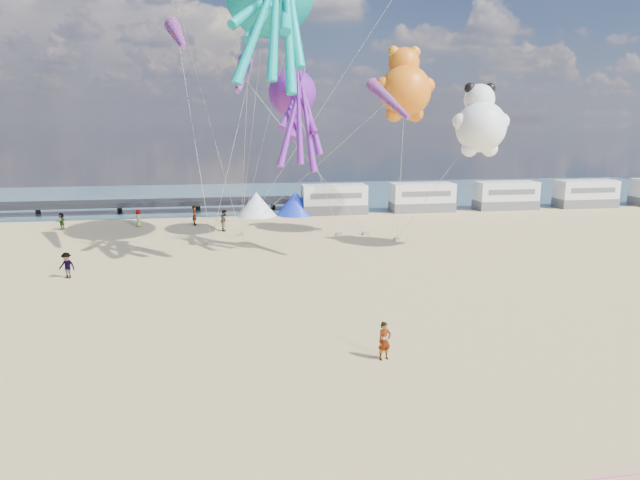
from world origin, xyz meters
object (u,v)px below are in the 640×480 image
(motorhome_1, at_px, (422,197))
(kite_teddy_orange, at_px, (405,91))
(motorhome_2, at_px, (506,195))
(windsock_right, at_px, (389,100))
(beachgoer_1, at_px, (225,220))
(windsock_left, at_px, (178,35))
(motorhome_0, at_px, (334,199))
(standing_person, at_px, (384,341))
(kite_panda, at_px, (481,127))
(beachgoer_5, at_px, (195,216))
(sandbag_b, at_px, (339,234))
(beachgoer_2, at_px, (67,265))
(tent_white, at_px, (256,204))
(windsock_mid, at_px, (242,75))
(sandbag_e, at_px, (241,235))
(sandbag_c, at_px, (397,239))
(sandbag_a, at_px, (211,243))
(tent_blue, at_px, (296,203))
(motorhome_3, at_px, (586,194))
(beachgoer_4, at_px, (62,221))
(beachgoer_0, at_px, (139,218))
(sandbag_d, at_px, (366,233))
(kite_octopus_purple, at_px, (292,93))

(motorhome_1, height_order, kite_teddy_orange, kite_teddy_orange)
(motorhome_2, height_order, windsock_right, windsock_right)
(beachgoer_1, bearing_deg, windsock_left, 166.35)
(motorhome_0, xyz_separation_m, standing_person, (-4.80, -36.39, -0.70))
(kite_panda, xyz_separation_m, kite_teddy_orange, (-3.86, 5.60, 2.68))
(beachgoer_5, distance_m, sandbag_b, 13.95)
(beachgoer_2, bearing_deg, tent_white, 79.83)
(windsock_mid, bearing_deg, motorhome_0, 71.86)
(windsock_left, bearing_deg, beachgoer_1, 63.52)
(motorhome_1, distance_m, kite_panda, 20.26)
(windsock_mid, bearing_deg, beachgoer_5, 113.30)
(sandbag_b, xyz_separation_m, sandbag_e, (-8.22, 0.80, 0.00))
(sandbag_c, bearing_deg, sandbag_a, 176.48)
(motorhome_0, distance_m, kite_teddy_orange, 16.87)
(tent_blue, bearing_deg, kite_teddy_orange, -61.20)
(motorhome_1, relative_size, motorhome_3, 1.00)
(windsock_right, bearing_deg, beachgoer_4, 128.98)
(tent_white, bearing_deg, standing_person, -84.98)
(beachgoer_0, relative_size, windsock_mid, 0.31)
(motorhome_0, xyz_separation_m, motorhome_3, (28.50, 0.00, 0.00))
(motorhome_3, relative_size, windsock_left, 1.06)
(tent_blue, distance_m, windsock_mid, 23.37)
(beachgoer_4, relative_size, sandbag_d, 3.02)
(kite_teddy_orange, bearing_deg, standing_person, -102.71)
(windsock_left, bearing_deg, windsock_right, -26.51)
(tent_blue, relative_size, kite_panda, 0.65)
(tent_blue, bearing_deg, windsock_left, -120.33)
(motorhome_0, distance_m, sandbag_e, 14.31)
(windsock_left, relative_size, windsock_right, 1.29)
(sandbag_e, bearing_deg, windsock_left, -121.01)
(beachgoer_2, distance_m, beachgoer_4, 17.43)
(sandbag_c, height_order, windsock_mid, windsock_mid)
(motorhome_3, distance_m, beachgoer_5, 42.63)
(kite_panda, height_order, windsock_right, windsock_right)
(tent_white, height_order, sandbag_d, tent_white)
(motorhome_2, distance_m, kite_panda, 23.40)
(motorhome_2, bearing_deg, kite_teddy_orange, -140.56)
(sandbag_d, distance_m, kite_octopus_purple, 13.06)
(beachgoer_1, xyz_separation_m, windsock_left, (-2.59, -9.09, 14.09))
(beachgoer_0, relative_size, beachgoer_1, 0.87)
(kite_teddy_orange, xyz_separation_m, windsock_left, (-16.93, -3.66, 3.28))
(sandbag_c, bearing_deg, windsock_mid, -154.56)
(motorhome_0, relative_size, beachgoer_5, 3.63)
(motorhome_1, xyz_separation_m, kite_teddy_orange, (-6.34, -13.03, 10.24))
(sandbag_c, bearing_deg, tent_white, 127.13)
(motorhome_0, relative_size, windsock_mid, 1.28)
(beachgoer_5, xyz_separation_m, sandbag_b, (12.23, -6.66, -0.80))
(motorhome_3, bearing_deg, kite_teddy_orange, -152.79)
(sandbag_c, bearing_deg, motorhome_3, 28.20)
(windsock_mid, xyz_separation_m, windsock_right, (9.43, -0.78, -1.53))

